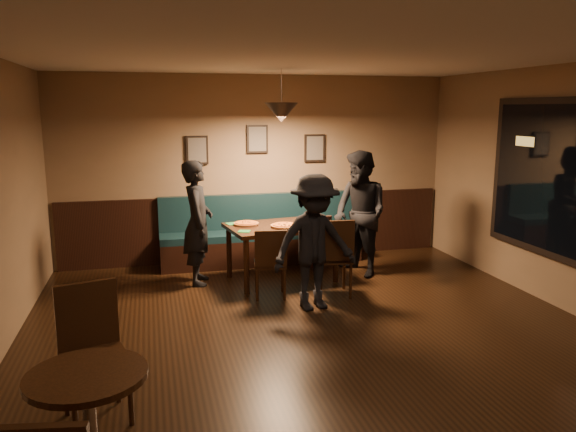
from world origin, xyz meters
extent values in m
plane|color=black|center=(0.00, 0.00, 0.00)|extent=(7.00, 7.00, 0.00)
plane|color=silver|center=(0.00, 0.00, 2.80)|extent=(7.00, 7.00, 0.00)
plane|color=#8C704F|center=(0.00, 3.50, 1.40)|extent=(6.00, 0.00, 6.00)
cube|color=black|center=(0.00, 3.47, 0.50)|extent=(5.88, 0.06, 1.00)
cube|color=black|center=(2.96, 0.50, 1.50)|extent=(0.06, 2.56, 1.86)
plane|color=black|center=(2.93, 0.50, 1.50)|extent=(0.00, 2.40, 2.40)
cube|color=black|center=(-0.90, 3.47, 1.70)|extent=(0.32, 0.04, 0.42)
cube|color=black|center=(0.00, 3.47, 1.85)|extent=(0.32, 0.04, 0.42)
cube|color=black|center=(0.90, 3.47, 1.70)|extent=(0.32, 0.04, 0.42)
cone|color=black|center=(0.10, 2.31, 2.25)|extent=(0.44, 0.44, 0.25)
cube|color=black|center=(0.10, 2.31, 0.38)|extent=(1.54, 1.12, 0.76)
imported|color=black|center=(-1.01, 2.44, 0.82)|extent=(0.46, 0.64, 1.65)
imported|color=black|center=(1.21, 2.28, 0.87)|extent=(0.89, 1.01, 1.74)
imported|color=black|center=(0.20, 1.14, 0.79)|extent=(1.11, 0.76, 1.58)
cylinder|color=orange|center=(-0.36, 2.43, 0.78)|extent=(0.39, 0.39, 0.04)
cylinder|color=orange|center=(0.10, 2.17, 0.78)|extent=(0.40, 0.40, 0.04)
cylinder|color=orange|center=(0.59, 2.49, 0.78)|extent=(0.41, 0.41, 0.04)
cylinder|color=black|center=(0.66, 1.99, 0.84)|extent=(0.08, 0.08, 0.16)
cylinder|color=#981405|center=(0.62, 2.26, 0.82)|extent=(0.04, 0.04, 0.12)
cube|color=#207A3C|center=(-0.53, 2.54, 0.76)|extent=(0.20, 0.20, 0.01)
cube|color=#217D32|center=(-0.46, 2.04, 0.76)|extent=(0.19, 0.19, 0.01)
cube|color=silver|center=(0.08, 1.96, 0.76)|extent=(0.18, 0.07, 0.00)
cylinder|color=#32180E|center=(-2.01, -1.53, 0.38)|extent=(0.82, 0.82, 0.76)
camera|label=1|loc=(-1.59, -4.78, 2.30)|focal=34.62mm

